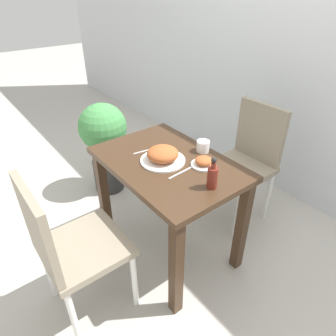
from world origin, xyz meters
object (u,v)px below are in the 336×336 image
object	(u,v)px
chair_near	(68,245)
potted_plant_left	(104,139)
side_plate	(204,162)
sauce_bottle	(212,176)
food_plate	(163,155)
chair_far	(247,157)
drink_cup	(203,146)

from	to	relation	value
chair_near	potted_plant_left	bearing A→B (deg)	-36.16
side_plate	sauce_bottle	world-z (taller)	sauce_bottle
chair_near	food_plate	xyz separation A→B (m)	(-0.08, 0.66, 0.25)
food_plate	chair_near	bearing A→B (deg)	-83.21
chair_near	chair_far	size ratio (longest dim) A/B	1.00
food_plate	side_plate	xyz separation A→B (m)	(0.19, 0.16, -0.02)
chair_far	drink_cup	distance (m)	0.53
drink_cup	sauce_bottle	distance (m)	0.39
food_plate	drink_cup	size ratio (longest dim) A/B	3.31
chair_near	potted_plant_left	distance (m)	1.20
sauce_bottle	potted_plant_left	bearing A→B (deg)	179.71
chair_far	potted_plant_left	xyz separation A→B (m)	(-0.96, -0.69, -0.01)
chair_far	potted_plant_left	size ratio (longest dim) A/B	1.12
side_plate	drink_cup	size ratio (longest dim) A/B	1.81
drink_cup	sauce_bottle	xyz separation A→B (m)	(0.31, -0.23, 0.03)
food_plate	potted_plant_left	xyz separation A→B (m)	(-0.89, 0.05, -0.27)
chair_far	food_plate	size ratio (longest dim) A/B	3.38
chair_near	chair_far	world-z (taller)	same
chair_near	side_plate	xyz separation A→B (m)	(0.11, 0.82, 0.23)
chair_near	drink_cup	bearing A→B (deg)	-88.61
chair_near	food_plate	world-z (taller)	chair_near
drink_cup	potted_plant_left	size ratio (longest dim) A/B	0.10
drink_cup	sauce_bottle	bearing A→B (deg)	-36.73
sauce_bottle	chair_far	bearing A→B (deg)	113.36
food_plate	potted_plant_left	bearing A→B (deg)	176.87
chair_far	food_plate	distance (m)	0.79
drink_cup	potted_plant_left	xyz separation A→B (m)	(-0.95, -0.23, -0.26)
drink_cup	side_plate	bearing A→B (deg)	-42.08
chair_far	side_plate	size ratio (longest dim) A/B	6.17
chair_near	food_plate	distance (m)	0.71
sauce_bottle	chair_near	bearing A→B (deg)	-112.26
chair_far	drink_cup	world-z (taller)	chair_far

